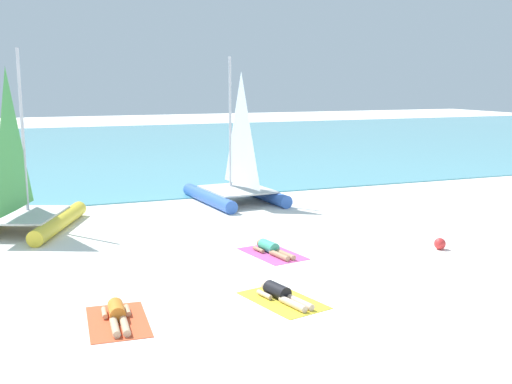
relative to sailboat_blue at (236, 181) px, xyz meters
name	(u,v)px	position (x,y,z in m)	size (l,w,h in m)	color
ground_plane	(205,200)	(-1.00, 0.78, -0.80)	(120.00, 120.00, 0.00)	white
ocean_water	(116,147)	(-1.00, 21.31, -0.78)	(120.00, 40.00, 0.05)	#5BB2C1
sailboat_blue	(236,181)	(0.00, 0.00, 0.00)	(2.99, 4.35, 5.39)	blue
sailboat_yellow	(21,204)	(-7.62, -1.84, 0.01)	(4.08, 4.91, 5.48)	yellow
towel_left	(118,321)	(-6.14, -10.28, -0.80)	(1.10, 1.90, 0.01)	#EA5933
sunbather_left	(117,314)	(-6.13, -10.22, -0.67)	(0.57, 1.57, 0.30)	orange
towel_middle	(283,300)	(-2.75, -10.39, -0.80)	(1.10, 1.90, 0.01)	yellow
sunbather_middle	(281,294)	(-2.76, -10.32, -0.67)	(0.73, 1.56, 0.30)	black
towel_right	(273,254)	(-1.55, -7.05, -0.80)	(1.10, 1.90, 0.01)	#D84C99
sunbather_right	(271,249)	(-1.56, -6.99, -0.67)	(0.66, 1.57, 0.30)	#3FB28C
beach_ball	(440,244)	(2.85, -8.31, -0.65)	(0.31, 0.31, 0.31)	red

